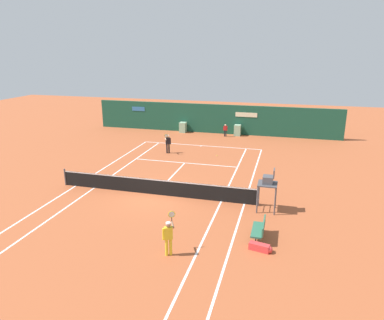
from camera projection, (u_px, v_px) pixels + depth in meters
The scene contains 11 objects.
ground_plane at pixel (158, 191), 21.86m from camera, with size 80.00×80.00×0.01m.
tennis_net at pixel (155, 186), 21.18m from camera, with size 12.10×0.10×1.07m.
sponsor_back_wall at pixel (214, 119), 36.58m from camera, with size 25.00×1.02×2.94m.
umpire_chair at pixel (268, 183), 18.76m from camera, with size 1.00×1.00×2.34m.
player_bench at pixel (260, 228), 16.21m from camera, with size 0.54×1.51×0.88m.
equipment_bag at pixel (261, 248), 15.30m from camera, with size 1.03×0.48×0.32m.
player_on_baseline at pixel (168, 142), 29.53m from camera, with size 0.45×0.81×1.78m.
player_near_side at pixel (168, 235), 14.80m from camera, with size 0.46×0.79×1.76m.
ball_kid_left_post at pixel (225, 129), 35.28m from camera, with size 0.41×0.17×1.23m.
tennis_ball_mid_court at pixel (217, 156), 29.00m from camera, with size 0.07×0.07×0.07m, color #CCE033.
tennis_ball_by_sideline at pixel (170, 146), 31.82m from camera, with size 0.07×0.07×0.07m, color #CCE033.
Camera 1 is at (7.28, -18.53, 8.23)m, focal length 33.69 mm.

